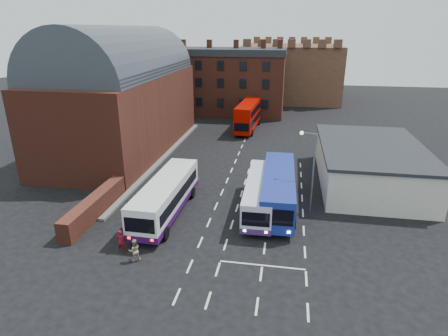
% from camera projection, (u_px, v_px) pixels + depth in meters
% --- Properties ---
extents(ground, '(180.00, 180.00, 0.00)m').
position_uv_depth(ground, '(203.00, 237.00, 29.86)').
color(ground, black).
extents(railway_station, '(12.00, 28.00, 16.00)m').
position_uv_depth(railway_station, '(122.00, 93.00, 49.05)').
color(railway_station, '#602B1E').
rests_on(railway_station, ground).
extents(forecourt_wall, '(1.20, 10.00, 1.80)m').
position_uv_depth(forecourt_wall, '(95.00, 206.00, 33.03)').
color(forecourt_wall, '#602B1E').
rests_on(forecourt_wall, ground).
extents(cream_building, '(10.40, 16.40, 4.25)m').
position_uv_depth(cream_building, '(370.00, 164.00, 39.62)').
color(cream_building, beige).
rests_on(cream_building, ground).
extents(brick_terrace, '(22.00, 10.00, 11.00)m').
position_uv_depth(brick_terrace, '(225.00, 85.00, 71.34)').
color(brick_terrace, brown).
rests_on(brick_terrace, ground).
extents(castle_keep, '(22.00, 22.00, 12.00)m').
position_uv_depth(castle_keep, '(290.00, 72.00, 87.69)').
color(castle_keep, brown).
rests_on(castle_keep, ground).
extents(bus_white_outbound, '(3.13, 11.82, 3.21)m').
position_uv_depth(bus_white_outbound, '(166.00, 194.00, 32.94)').
color(bus_white_outbound, white).
rests_on(bus_white_outbound, ground).
extents(bus_white_inbound, '(2.86, 10.84, 2.95)m').
position_uv_depth(bus_white_inbound, '(260.00, 192.00, 33.74)').
color(bus_white_inbound, silver).
rests_on(bus_white_inbound, ground).
extents(bus_blue, '(3.30, 12.36, 3.36)m').
position_uv_depth(bus_blue, '(278.00, 187.00, 34.20)').
color(bus_blue, navy).
rests_on(bus_blue, ground).
extents(bus_red_double, '(3.34, 11.30, 4.47)m').
position_uv_depth(bus_red_double, '(248.00, 116.00, 60.45)').
color(bus_red_double, '#AA0800').
rests_on(bus_red_double, ground).
extents(street_lamp, '(1.45, 0.66, 7.42)m').
position_uv_depth(street_lamp, '(311.00, 165.00, 32.40)').
color(street_lamp, slate).
rests_on(street_lamp, ground).
extents(pedestrian_red, '(0.65, 0.43, 1.76)m').
position_uv_depth(pedestrian_red, '(121.00, 241.00, 27.70)').
color(pedestrian_red, maroon).
rests_on(pedestrian_red, ground).
extents(pedestrian_beige, '(1.05, 0.99, 1.71)m').
position_uv_depth(pedestrian_beige, '(134.00, 250.00, 26.54)').
color(pedestrian_beige, tan).
rests_on(pedestrian_beige, ground).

